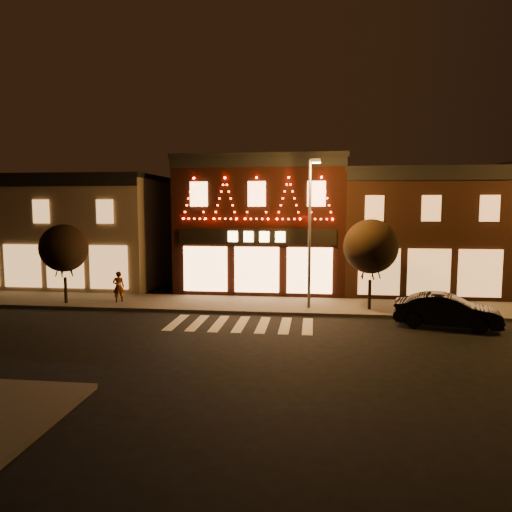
# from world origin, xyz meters

# --- Properties ---
(ground) EXTENTS (120.00, 120.00, 0.00)m
(ground) POSITION_xyz_m (0.00, 0.00, 0.00)
(ground) COLOR black
(ground) RESTS_ON ground
(sidewalk_far) EXTENTS (44.00, 4.00, 0.15)m
(sidewalk_far) POSITION_xyz_m (2.00, 8.00, 0.07)
(sidewalk_far) COLOR #47423D
(sidewalk_far) RESTS_ON ground
(building_left) EXTENTS (12.20, 8.28, 7.30)m
(building_left) POSITION_xyz_m (-13.00, 13.99, 3.66)
(building_left) COLOR #7B6A58
(building_left) RESTS_ON ground
(building_pulp) EXTENTS (10.20, 8.34, 8.30)m
(building_pulp) POSITION_xyz_m (0.00, 13.98, 4.16)
(building_pulp) COLOR black
(building_pulp) RESTS_ON ground
(building_right_a) EXTENTS (9.20, 8.28, 7.50)m
(building_right_a) POSITION_xyz_m (9.50, 13.99, 3.76)
(building_right_a) COLOR #371E13
(building_right_a) RESTS_ON ground
(streetlamp_mid) EXTENTS (0.62, 1.70, 7.42)m
(streetlamp_mid) POSITION_xyz_m (3.05, 7.08, 4.50)
(streetlamp_mid) COLOR #59595E
(streetlamp_mid) RESTS_ON sidewalk_far
(tree_left) EXTENTS (2.52, 2.52, 4.21)m
(tree_left) POSITION_xyz_m (-9.95, 6.91, 3.10)
(tree_left) COLOR black
(tree_left) RESTS_ON sidewalk_far
(tree_right) EXTENTS (2.71, 2.71, 4.53)m
(tree_right) POSITION_xyz_m (6.04, 7.27, 3.32)
(tree_right) COLOR black
(tree_right) RESTS_ON sidewalk_far
(dark_sedan) EXTENTS (4.68, 2.49, 1.47)m
(dark_sedan) POSITION_xyz_m (9.07, 4.61, 0.73)
(dark_sedan) COLOR black
(dark_sedan) RESTS_ON ground
(pedestrian) EXTENTS (0.72, 0.61, 1.67)m
(pedestrian) POSITION_xyz_m (-7.22, 7.46, 0.99)
(pedestrian) COLOR gray
(pedestrian) RESTS_ON sidewalk_far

